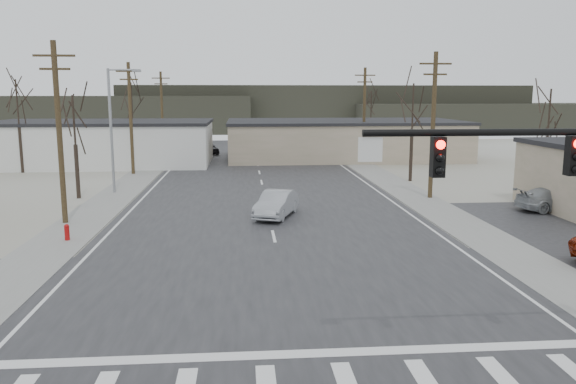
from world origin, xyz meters
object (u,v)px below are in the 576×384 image
object	(u,v)px
sedan_crossing	(277,204)
car_far_b	(207,148)
car_far_a	(299,153)
fire_hydrant	(67,232)
car_parked_silver	(556,200)

from	to	relation	value
sedan_crossing	car_far_b	xyz separation A→B (m)	(-6.32, 36.27, 0.01)
car_far_b	sedan_crossing	bearing A→B (deg)	-104.68
sedan_crossing	car_far_a	world-z (taller)	sedan_crossing
fire_hydrant	car_parked_silver	size ratio (longest dim) A/B	0.18
car_far_a	car_far_b	world-z (taller)	car_far_b
fire_hydrant	car_parked_silver	world-z (taller)	car_parked_silver
sedan_crossing	car_parked_silver	size ratio (longest dim) A/B	0.94
fire_hydrant	sedan_crossing	distance (m)	11.63
fire_hydrant	car_far_a	size ratio (longest dim) A/B	0.17
fire_hydrant	car_far_a	bearing A→B (deg)	66.62
sedan_crossing	car_far_b	distance (m)	36.81
fire_hydrant	car_parked_silver	bearing A→B (deg)	10.14
car_far_a	car_far_b	bearing A→B (deg)	-29.31
fire_hydrant	car_far_b	size ratio (longest dim) A/B	0.19
car_far_a	car_far_b	distance (m)	12.39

